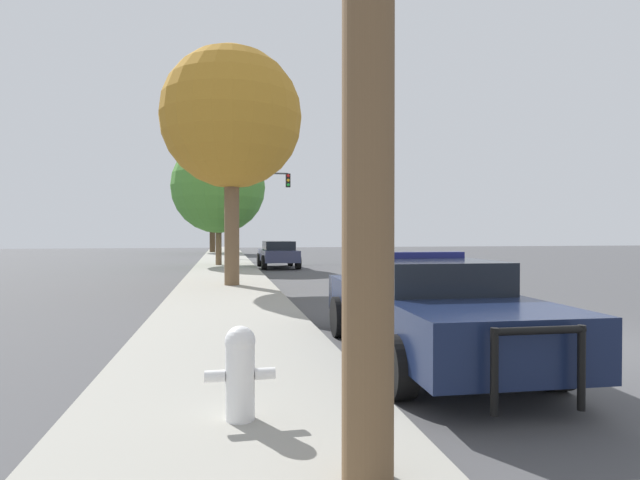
% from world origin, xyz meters
% --- Properties ---
extents(ground_plane, '(110.00, 110.00, 0.00)m').
position_xyz_m(ground_plane, '(0.00, 0.00, 0.00)').
color(ground_plane, '#474749').
extents(sidewalk_left, '(3.00, 110.00, 0.13)m').
position_xyz_m(sidewalk_left, '(-5.10, 0.00, 0.07)').
color(sidewalk_left, '#99968C').
rests_on(sidewalk_left, ground_plane).
extents(police_car, '(2.17, 5.35, 1.48)m').
position_xyz_m(police_car, '(-2.40, -0.47, 0.75)').
color(police_car, '#141E3D').
rests_on(police_car, ground_plane).
extents(fire_hydrant, '(0.61, 0.27, 0.82)m').
position_xyz_m(fire_hydrant, '(-5.05, -2.71, 0.56)').
color(fire_hydrant, white).
rests_on(fire_hydrant, sidewalk_left).
extents(traffic_light, '(4.22, 0.35, 5.73)m').
position_xyz_m(traffic_light, '(-3.36, 25.77, 4.18)').
color(traffic_light, '#424247').
rests_on(traffic_light, sidewalk_left).
extents(car_background_midblock, '(1.94, 4.13, 1.36)m').
position_xyz_m(car_background_midblock, '(-2.45, 18.16, 0.73)').
color(car_background_midblock, '#333856').
rests_on(car_background_midblock, ground_plane).
extents(tree_sidewalk_far, '(5.23, 5.23, 7.30)m').
position_xyz_m(tree_sidewalk_far, '(-6.11, 37.31, 4.80)').
color(tree_sidewalk_far, '#4C3823').
rests_on(tree_sidewalk_far, sidewalk_left).
extents(tree_sidewalk_mid, '(4.80, 4.80, 6.44)m').
position_xyz_m(tree_sidewalk_mid, '(-5.42, 19.15, 4.16)').
color(tree_sidewalk_mid, brown).
rests_on(tree_sidewalk_mid, sidewalk_left).
extents(tree_sidewalk_near, '(4.40, 4.40, 7.45)m').
position_xyz_m(tree_sidewalk_near, '(-4.92, 8.80, 5.34)').
color(tree_sidewalk_near, brown).
rests_on(tree_sidewalk_near, sidewalk_left).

